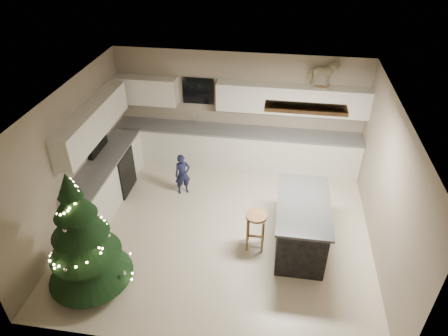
{
  "coord_description": "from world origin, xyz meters",
  "views": [
    {
      "loc": [
        0.91,
        -5.59,
        5.19
      ],
      "look_at": [
        0.0,
        0.35,
        1.15
      ],
      "focal_mm": 32.0,
      "sensor_mm": 36.0,
      "label": 1
    }
  ],
  "objects": [
    {
      "name": "cabinetry",
      "position": [
        -0.91,
        1.65,
        0.76
      ],
      "size": [
        5.5,
        3.2,
        2.0
      ],
      "color": "silver",
      "rests_on": "ground_plane"
    },
    {
      "name": "room_shell",
      "position": [
        0.02,
        0.0,
        1.75
      ],
      "size": [
        5.52,
        5.02,
        2.61
      ],
      "color": "gray",
      "rests_on": "ground_plane"
    },
    {
      "name": "toddler",
      "position": [
        -0.98,
        1.01,
        0.45
      ],
      "size": [
        0.39,
        0.34,
        0.9
      ],
      "primitive_type": "imported",
      "rotation": [
        0.0,
        0.0,
        0.47
      ],
      "color": "#151441",
      "rests_on": "ground_plane"
    },
    {
      "name": "bar_stool",
      "position": [
        0.67,
        -0.36,
        0.54
      ],
      "size": [
        0.38,
        0.38,
        0.72
      ],
      "rotation": [
        0.0,
        0.0,
        -0.19
      ],
      "color": "brown",
      "rests_on": "ground_plane"
    },
    {
      "name": "rocking_horse",
      "position": [
        1.72,
        2.33,
        2.28
      ],
      "size": [
        0.68,
        0.46,
        0.54
      ],
      "rotation": [
        0.0,
        0.0,
        1.89
      ],
      "color": "brown",
      "rests_on": "cabinetry"
    },
    {
      "name": "christmas_tree",
      "position": [
        -1.85,
        -1.6,
        0.89
      ],
      "size": [
        1.36,
        1.31,
        2.17
      ],
      "rotation": [
        0.0,
        0.0,
        0.41
      ],
      "color": "#3F2816",
      "rests_on": "ground_plane"
    },
    {
      "name": "island",
      "position": [
        1.45,
        -0.21,
        0.48
      ],
      "size": [
        0.9,
        1.7,
        0.95
      ],
      "color": "black",
      "rests_on": "ground_plane"
    },
    {
      "name": "ground_plane",
      "position": [
        0.0,
        0.0,
        0.0
      ],
      "size": [
        5.5,
        5.5,
        0.0
      ],
      "primitive_type": "plane",
      "color": "beige"
    }
  ]
}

